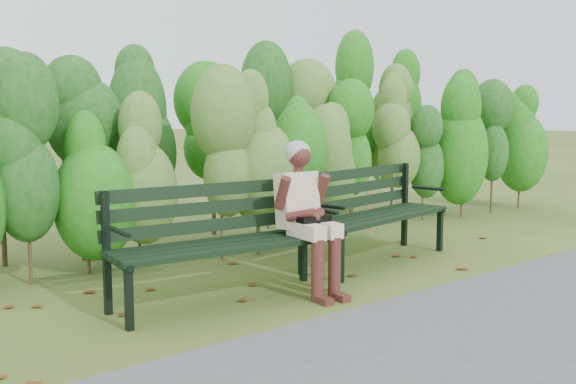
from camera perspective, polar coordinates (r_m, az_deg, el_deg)
ground at (r=6.17m, az=2.08°, el=-7.24°), size 80.00×80.00×0.00m
footpath at (r=4.82m, az=20.06°, el=-11.77°), size 60.00×2.50×0.01m
hedge_band at (r=7.48m, az=-7.39°, el=4.97°), size 11.04×1.67×2.42m
leaf_litter at (r=5.66m, az=-2.07°, el=-8.54°), size 5.60×2.25×0.01m
bench_left at (r=5.38m, az=-5.70°, el=-3.43°), size 1.91×0.79×0.93m
bench_right at (r=6.79m, az=6.84°, el=-1.27°), size 1.93×0.89×0.93m
seated_woman at (r=5.55m, az=1.53°, el=-1.23°), size 0.49×0.72×1.26m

